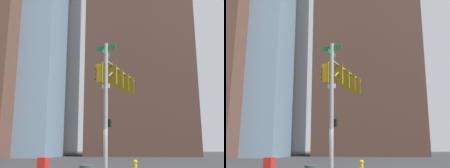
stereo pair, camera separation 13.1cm
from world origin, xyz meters
The scene contains 5 objects.
signal_pole_assembly centered at (-0.89, -1.07, 5.05)m, with size 2.07×5.35×7.15m.
fire_hydrant centered at (-1.94, -2.60, 0.47)m, with size 0.34×0.26×0.87m.
newspaper_box centered at (3.00, -0.42, 0.53)m, with size 0.44×0.56×1.05m, color red.
building_brick_nearside centered at (-2.66, -43.82, 24.18)m, with size 20.70×17.69×48.37m, color #4C3328.
building_glass_tower centered at (27.22, -37.91, 31.20)m, with size 31.03×22.70×62.41m, color #7A99B2.
Camera 1 is at (-2.18, 14.86, 1.58)m, focal length 44.90 mm.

